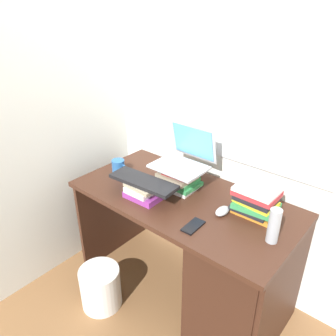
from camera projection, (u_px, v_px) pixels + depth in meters
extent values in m
plane|color=brown|center=(181.00, 289.00, 2.32)|extent=(6.00, 6.00, 0.00)
cube|color=silver|center=(225.00, 92.00, 1.98)|extent=(6.00, 0.05, 2.60)
cube|color=silver|center=(265.00, 102.00, 1.81)|extent=(0.90, 0.01, 0.80)
cube|color=silver|center=(81.00, 82.00, 2.23)|extent=(0.05, 6.00, 2.60)
cube|color=#381E14|center=(184.00, 199.00, 1.98)|extent=(1.35, 0.67, 0.03)
cube|color=#381E14|center=(114.00, 210.00, 2.53)|extent=(0.02, 0.62, 0.72)
cube|color=#381E14|center=(280.00, 302.00, 1.77)|extent=(0.02, 0.62, 0.72)
cube|color=#321B12|center=(241.00, 286.00, 1.87)|extent=(0.40, 0.57, 0.69)
cube|color=white|center=(180.00, 186.00, 2.07)|extent=(0.21, 0.19, 0.02)
cube|color=#338C4C|center=(181.00, 182.00, 2.06)|extent=(0.24, 0.18, 0.02)
cube|color=#338C4C|center=(180.00, 179.00, 2.05)|extent=(0.20, 0.18, 0.02)
cube|color=gray|center=(177.00, 176.00, 2.04)|extent=(0.21, 0.17, 0.03)
cube|color=#B22D33|center=(179.00, 171.00, 2.02)|extent=(0.17, 0.15, 0.04)
cube|color=#8C338C|center=(144.00, 195.00, 1.96)|extent=(0.21, 0.16, 0.04)
cube|color=white|center=(144.00, 188.00, 1.96)|extent=(0.16, 0.18, 0.03)
cube|color=gray|center=(144.00, 185.00, 1.94)|extent=(0.19, 0.16, 0.02)
cube|color=orange|center=(255.00, 212.00, 1.82)|extent=(0.23, 0.15, 0.02)
cube|color=black|center=(252.00, 208.00, 1.81)|extent=(0.21, 0.15, 0.02)
cube|color=#338C4C|center=(256.00, 206.00, 1.79)|extent=(0.24, 0.18, 0.03)
cube|color=yellow|center=(256.00, 202.00, 1.78)|extent=(0.22, 0.16, 0.02)
cube|color=black|center=(257.00, 198.00, 1.77)|extent=(0.21, 0.17, 0.02)
cube|color=#B22D33|center=(257.00, 193.00, 1.77)|extent=(0.22, 0.17, 0.03)
cube|color=white|center=(257.00, 189.00, 1.75)|extent=(0.22, 0.18, 0.02)
cube|color=#B7BABF|center=(179.00, 167.00, 2.01)|extent=(0.32, 0.24, 0.01)
cube|color=#B7BABF|center=(194.00, 142.00, 2.05)|extent=(0.32, 0.06, 0.23)
cube|color=#59A5E5|center=(193.00, 142.00, 2.05)|extent=(0.29, 0.05, 0.20)
cube|color=black|center=(143.00, 181.00, 1.93)|extent=(0.43, 0.17, 0.02)
ellipsoid|color=#A5A8AD|center=(222.00, 211.00, 1.81)|extent=(0.06, 0.10, 0.04)
cylinder|color=#265999|center=(118.00, 166.00, 2.23)|extent=(0.08, 0.08, 0.09)
torus|color=#265999|center=(124.00, 168.00, 2.20)|extent=(0.05, 0.01, 0.05)
cylinder|color=#999EA5|center=(274.00, 226.00, 1.58)|extent=(0.06, 0.06, 0.18)
cube|color=black|center=(193.00, 226.00, 1.72)|extent=(0.07, 0.14, 0.01)
cylinder|color=silver|center=(101.00, 287.00, 2.15)|extent=(0.26, 0.26, 0.28)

